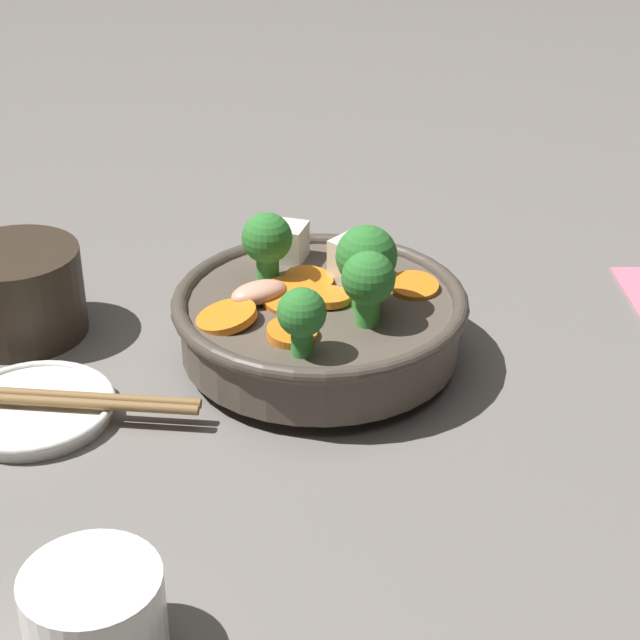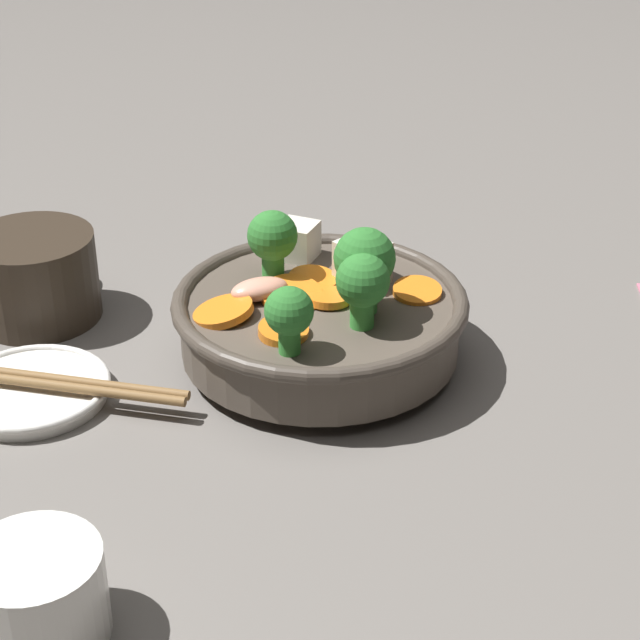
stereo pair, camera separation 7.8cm
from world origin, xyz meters
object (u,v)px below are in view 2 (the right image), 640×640
Objects in this scene: stirfry_bowl at (320,314)px; tea_cup at (37,594)px; side_saucer at (31,390)px; dark_mug at (35,276)px; chopsticks_pair at (29,379)px.

tea_cup is (-0.28, 0.12, -0.01)m from stirfry_bowl.
stirfry_bowl is at bearing -23.59° from tea_cup.
side_saucer is 0.13m from dark_mug.
tea_cup reaches higher than side_saucer.
stirfry_bowl is at bearing -102.56° from dark_mug.
chopsticks_pair is (0.00, 0.00, 0.01)m from side_saucer.
dark_mug is 0.12m from chopsticks_pair.
side_saucer is 1.55× the size of tea_cup.
dark_mug is (0.34, 0.11, 0.01)m from tea_cup.
dark_mug reaches higher than tea_cup.
side_saucer is at bearing -90.00° from chopsticks_pair.
stirfry_bowl is 0.21m from chopsticks_pair.
stirfry_bowl reaches higher than chopsticks_pair.
stirfry_bowl is 0.21m from side_saucer.
chopsticks_pair is at bearing 108.82° from stirfry_bowl.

